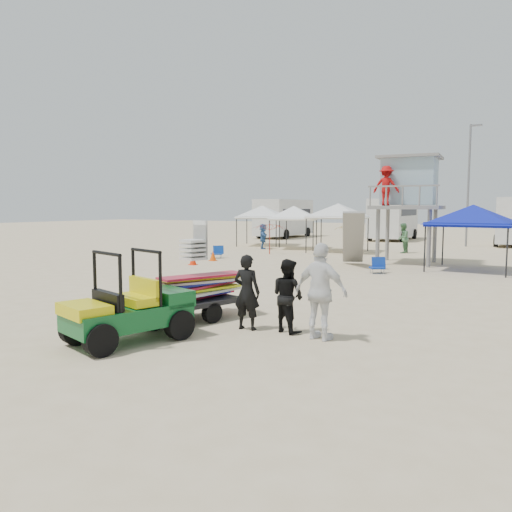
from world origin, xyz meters
The scene contains 21 objects.
ground centered at (0.00, 0.00, 0.00)m, with size 140.00×140.00×0.00m, color beige.
utility_cart centered at (0.26, -1.69, 0.82)m, with size 1.79×2.56×1.76m.
surf_trailer centered at (0.26, 0.65, 0.83)m, with size 1.68×2.37×2.04m.
man_left centered at (1.78, 0.35, 0.81)m, with size 0.59×0.39×1.63m, color black.
man_mid centered at (2.63, 0.60, 0.77)m, with size 0.75×0.59×1.55m, color black.
man_right centered at (3.48, 0.35, 0.97)m, with size 1.13×0.47×1.93m, color white.
lifeguard_tower centered at (1.75, 14.99, 3.61)m, with size 3.22×3.22×4.85m.
canopy_blue centered at (4.79, 13.51, 2.58)m, with size 3.38×3.38×3.13m.
canopy_white_a centered at (-3.05, 18.98, 2.69)m, with size 3.34×3.34×3.24m.
canopy_white_b centered at (-9.28, 21.14, 2.58)m, with size 3.79×3.79×3.12m.
canopy_white_c centered at (-6.23, 19.70, 2.54)m, with size 3.55×3.55×3.09m.
umbrella_a centered at (-5.83, 15.66, 0.88)m, with size 1.92×1.96×1.76m, color red.
umbrella_b centered at (-2.24, 18.73, 0.83)m, with size 1.80×1.84×1.65m, color yellow.
cone_near centered at (-6.67, 11.37, 0.25)m, with size 0.34×0.34×0.50m, color #FF5308.
cone_far centered at (-6.46, 9.47, 0.25)m, with size 0.34×0.34×0.50m, color #FF2C08.
beach_chair_a centered at (-7.21, 12.60, 0.31)m, with size 0.74×0.85×0.64m.
beach_chair_b centered at (1.65, 10.82, 0.31)m, with size 0.72×0.80×0.64m.
rv_far_left centered at (-12.00, 29.99, 1.80)m, with size 2.64×6.80×3.25m.
rv_mid_left centered at (-3.00, 31.49, 1.80)m, with size 2.65×6.50×3.25m.
light_pole_left centered at (3.00, 27.00, 4.00)m, with size 0.14×0.14×8.00m, color slate.
distant_beachgoers centered at (-4.04, 19.40, 0.82)m, with size 9.26×2.60×1.71m.
Camera 1 is at (7.14, -8.72, 2.63)m, focal length 35.00 mm.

